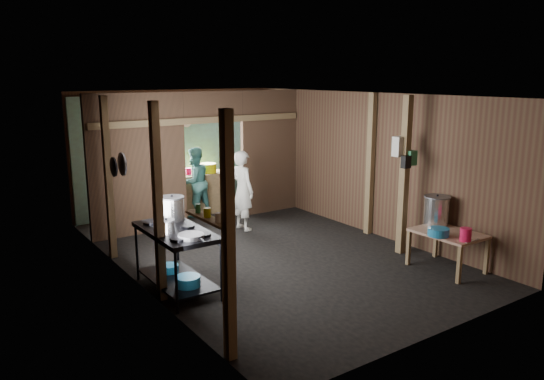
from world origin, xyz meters
TOP-DOWN VIEW (x-y plane):
  - floor at (0.00, 0.00)m, footprint 4.50×7.00m
  - ceiling at (0.00, 0.00)m, footprint 4.50×7.00m
  - wall_back at (0.00, 3.50)m, footprint 4.50×0.00m
  - wall_front at (0.00, -3.50)m, footprint 4.50×0.00m
  - wall_left at (-2.25, 0.00)m, footprint 0.00×7.00m
  - wall_right at (2.25, 0.00)m, footprint 0.00×7.00m
  - partition_left at (-1.32, 2.20)m, footprint 1.85×0.10m
  - partition_right at (1.57, 2.20)m, footprint 1.35×0.10m
  - partition_header at (0.25, 2.20)m, footprint 1.30×0.10m
  - turquoise_panel at (0.00, 3.44)m, footprint 4.40×0.06m
  - back_counter at (0.30, 2.95)m, footprint 1.20×0.50m
  - wall_clock at (0.25, 3.40)m, footprint 0.20×0.03m
  - post_left_a at (-2.18, -2.60)m, footprint 0.10×0.12m
  - post_left_b at (-2.18, -0.80)m, footprint 0.10×0.12m
  - post_left_c at (-2.18, 1.20)m, footprint 0.10×0.12m
  - post_right at (2.18, -0.20)m, footprint 0.10×0.12m
  - post_free at (1.85, -1.30)m, footprint 0.12×0.12m
  - cross_beam at (0.00, 2.15)m, footprint 4.40×0.12m
  - pan_lid_big at (-2.21, 0.40)m, footprint 0.03×0.34m
  - pan_lid_small at (-2.21, 0.80)m, footprint 0.03×0.30m
  - wall_shelf at (-2.15, -2.10)m, footprint 0.14×0.80m
  - jar_white at (-2.15, -2.35)m, footprint 0.07×0.07m
  - jar_yellow at (-2.15, -2.10)m, footprint 0.08×0.08m
  - jar_green at (-2.15, -1.88)m, footprint 0.06×0.06m
  - bag_white at (1.80, -1.22)m, footprint 0.22×0.15m
  - bag_green at (1.92, -1.36)m, footprint 0.16×0.12m
  - bag_black at (1.78, -1.38)m, footprint 0.14×0.10m
  - gas_range at (-1.88, -0.64)m, footprint 0.76×1.47m
  - prep_table at (1.83, -2.23)m, footprint 0.73×1.00m
  - stove_pot_large at (-1.71, -0.16)m, footprint 0.45×0.45m
  - stove_pot_med at (-2.05, -0.73)m, footprint 0.29×0.29m
  - frying_pan at (-1.88, -1.11)m, footprint 0.39×0.59m
  - blue_tub_front at (-1.88, -0.97)m, footprint 0.33×0.33m
  - blue_tub_back at (-1.88, -0.36)m, footprint 0.27×0.27m
  - stock_pot at (2.02, -1.85)m, footprint 0.54×0.54m
  - wash_basin at (1.55, -2.26)m, footprint 0.34×0.34m
  - pink_bucket at (1.66, -2.65)m, footprint 0.21×0.21m
  - knife at (1.75, -2.71)m, footprint 0.30×0.04m
  - yellow_tub at (0.49, 2.95)m, footprint 0.36×0.36m
  - red_cup at (0.04, 2.95)m, footprint 0.13×0.13m
  - cook at (0.39, 1.35)m, footprint 0.41×0.58m
  - worker_back at (0.06, 2.72)m, footprint 0.81×0.69m

SIDE VIEW (x-z plane):
  - floor at x=0.00m, z-range 0.00..0.00m
  - blue_tub_back at x=-1.88m, z-range 0.17..0.28m
  - blue_tub_front at x=-1.88m, z-range 0.17..0.31m
  - prep_table at x=1.83m, z-range 0.00..0.59m
  - back_counter at x=0.30m, z-range 0.00..0.85m
  - gas_range at x=-1.88m, z-range 0.00..0.87m
  - knife at x=1.75m, z-range 0.59..0.60m
  - wash_basin at x=1.55m, z-range 0.59..0.71m
  - pink_bucket at x=1.66m, z-range 0.59..0.78m
  - worker_back at x=0.06m, z-range 0.00..1.46m
  - cook at x=0.39m, z-range 0.00..1.52m
  - stock_pot at x=2.02m, z-range 0.57..1.05m
  - frying_pan at x=-1.88m, z-range 0.86..0.93m
  - red_cup at x=0.04m, z-range 0.85..1.00m
  - stove_pot_med at x=-2.05m, z-range 0.85..1.05m
  - yellow_tub at x=0.49m, z-range 0.85..1.05m
  - stove_pot_large at x=-1.71m, z-range 0.85..1.21m
  - turquoise_panel at x=0.00m, z-range 0.00..2.50m
  - wall_back at x=0.00m, z-range 0.00..2.60m
  - wall_front at x=0.00m, z-range 0.00..2.60m
  - wall_left at x=-2.25m, z-range 0.00..2.60m
  - wall_right at x=2.25m, z-range 0.00..2.60m
  - partition_left at x=-1.32m, z-range 0.00..2.60m
  - partition_right at x=1.57m, z-range 0.00..2.60m
  - post_left_a at x=-2.18m, z-range 0.00..2.60m
  - post_left_b at x=-2.18m, z-range 0.00..2.60m
  - post_left_c at x=-2.18m, z-range 0.00..2.60m
  - post_right at x=2.18m, z-range 0.00..2.60m
  - post_free at x=1.85m, z-range 0.00..2.60m
  - wall_shelf at x=-2.15m, z-range 1.39..1.41m
  - jar_white at x=-2.15m, z-range 1.42..1.52m
  - jar_yellow at x=-2.15m, z-range 1.42..1.52m
  - jar_green at x=-2.15m, z-range 1.42..1.52m
  - pan_lid_small at x=-2.21m, z-range 1.40..1.70m
  - bag_black at x=1.78m, z-range 1.45..1.65m
  - bag_green at x=1.92m, z-range 1.48..1.72m
  - pan_lid_big at x=-2.21m, z-range 1.48..1.82m
  - bag_white at x=1.80m, z-range 1.62..1.94m
  - wall_clock at x=0.25m, z-range 1.80..2.00m
  - cross_beam at x=0.00m, z-range 1.99..2.11m
  - partition_header at x=0.25m, z-range 2.00..2.60m
  - ceiling at x=0.00m, z-range 2.60..2.60m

